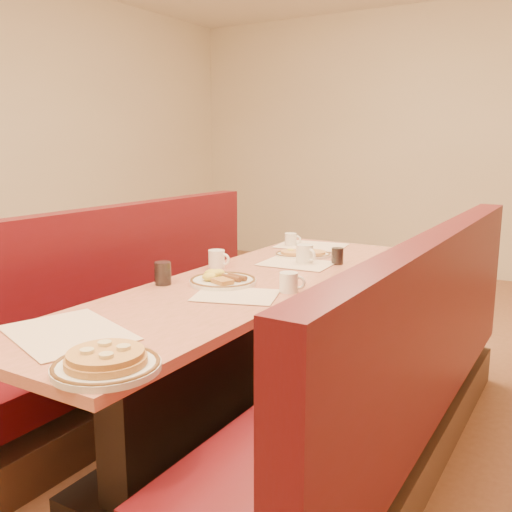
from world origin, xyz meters
The scene contains 19 objects.
ground centered at (0.00, 0.00, 0.00)m, with size 8.00×8.00×0.00m, color #9E6647.
room_envelope centered at (0.00, 0.00, 1.93)m, with size 6.04×8.04×2.82m.
diner_table centered at (0.00, 0.00, 0.37)m, with size 0.70×2.50×0.75m.
booth_left centered at (-0.73, 0.00, 0.36)m, with size 0.55×2.50×1.05m.
booth_right centered at (0.73, 0.00, 0.36)m, with size 0.55×2.50×1.05m.
placemat_near_left centered at (-0.11, -0.94, 0.75)m, with size 0.45×0.34×0.00m, color beige.
placemat_near_right centered at (0.12, -0.23, 0.75)m, with size 0.35×0.26×0.00m, color beige.
placemat_far_left centered at (-0.12, 1.01, 0.75)m, with size 0.42×0.31×0.00m, color beige.
placemat_far_right centered at (0.05, 0.49, 0.75)m, with size 0.37×0.28×0.00m, color beige.
pancake_plate centered at (0.24, -1.10, 0.77)m, with size 0.31×0.31×0.07m.
eggs_plate centered at (-0.05, -0.08, 0.77)m, with size 0.31×0.31×0.06m.
extra_plate_mid centered at (0.03, 0.73, 0.76)m, with size 0.20×0.20×0.04m.
extra_plate_far centered at (-0.07, 0.67, 0.76)m, with size 0.20×0.20×0.04m.
coffee_mug_a centered at (0.28, -0.05, 0.80)m, with size 0.11×0.08×0.09m.
coffee_mug_b centered at (-0.28, 0.20, 0.80)m, with size 0.12×0.09×0.09m.
coffee_mug_c centered at (0.07, 0.54, 0.80)m, with size 0.13×0.09×0.10m.
coffee_mug_d centered at (-0.24, 0.96, 0.79)m, with size 0.11×0.08×0.08m.
soda_tumbler_near centered at (-0.28, -0.23, 0.80)m, with size 0.08×0.08×0.11m.
soda_tumbler_mid centered at (0.23, 0.61, 0.79)m, with size 0.06×0.06×0.09m.
Camera 1 is at (1.41, -2.20, 1.39)m, focal length 40.00 mm.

